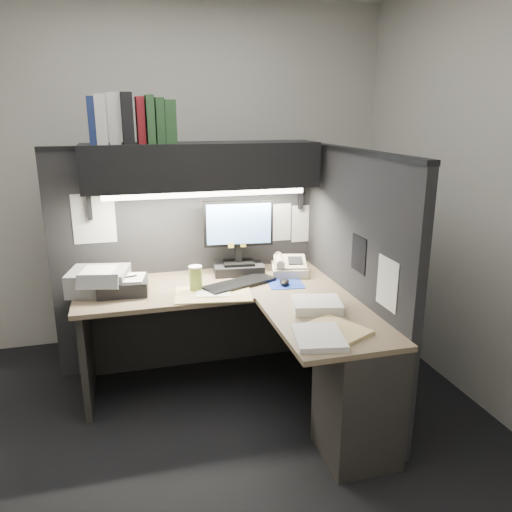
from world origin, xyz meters
name	(u,v)px	position (x,y,z in m)	size (l,w,h in m)	color
floor	(209,430)	(0.00, 0.00, 0.00)	(3.50, 3.50, 0.00)	black
wall_back	(173,176)	(0.00, 1.50, 1.35)	(3.50, 0.04, 2.70)	beige
wall_front	(300,317)	(0.00, -1.50, 1.35)	(3.50, 0.04, 2.70)	beige
wall_right	(484,195)	(1.75, 0.00, 1.35)	(0.04, 3.00, 2.70)	beige
partition_back	(188,260)	(0.03, 0.93, 0.80)	(1.90, 0.06, 1.60)	black
partition_right	(352,281)	(0.98, 0.18, 0.80)	(0.06, 1.50, 1.60)	black
desk	(278,355)	(0.43, 0.00, 0.44)	(1.70, 1.53, 0.73)	#7D664F
overhead_shelf	(202,166)	(0.12, 0.75, 1.50)	(1.55, 0.34, 0.30)	black
task_light_tube	(207,194)	(0.12, 0.61, 1.33)	(0.04, 0.04, 1.32)	white
monitor	(238,245)	(0.36, 0.73, 0.94)	(0.49, 0.25, 0.53)	black
keyboard	(239,284)	(0.31, 0.48, 0.74)	(0.50, 0.17, 0.02)	black
mousepad	(286,284)	(0.61, 0.42, 0.73)	(0.23, 0.21, 0.00)	#1C359C
mouse	(284,282)	(0.60, 0.40, 0.75)	(0.07, 0.10, 0.04)	black
telephone	(289,267)	(0.71, 0.63, 0.78)	(0.24, 0.26, 0.10)	beige
coffee_cup	(196,279)	(0.01, 0.46, 0.81)	(0.08, 0.08, 0.15)	#AEB448
printer	(99,281)	(-0.59, 0.61, 0.80)	(0.36, 0.31, 0.14)	gray
notebook_stack	(123,286)	(-0.44, 0.54, 0.78)	(0.31, 0.25, 0.09)	black
open_folder	(213,294)	(0.11, 0.35, 0.73)	(0.48, 0.31, 0.01)	tan
paper_stack_a	(317,305)	(0.65, -0.04, 0.76)	(0.28, 0.23, 0.05)	white
paper_stack_b	(319,337)	(0.50, -0.43, 0.75)	(0.24, 0.30, 0.03)	white
manila_stack	(336,330)	(0.63, -0.36, 0.74)	(0.25, 0.31, 0.02)	tan
binder_row	(132,120)	(-0.31, 0.75, 1.80)	(0.53, 0.26, 0.31)	navy
pinned_papers	(253,234)	(0.42, 0.56, 1.05)	(1.76, 1.31, 0.51)	white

